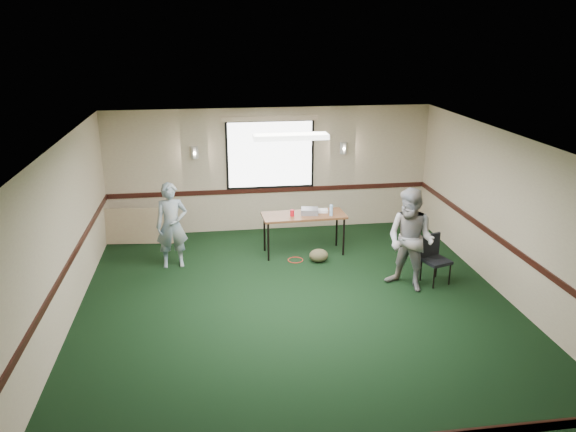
{
  "coord_description": "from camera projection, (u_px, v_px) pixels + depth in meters",
  "views": [
    {
      "loc": [
        -1.31,
        -7.78,
        4.31
      ],
      "look_at": [
        0.0,
        1.3,
        1.2
      ],
      "focal_mm": 35.0,
      "sensor_mm": 36.0,
      "label": 1
    }
  ],
  "objects": [
    {
      "name": "ground",
      "position": [
        300.0,
        314.0,
        8.86
      ],
      "size": [
        8.0,
        8.0,
        0.0
      ],
      "primitive_type": "plane",
      "color": "black",
      "rests_on": "ground"
    },
    {
      "name": "cable_coil",
      "position": [
        295.0,
        260.0,
        10.88
      ],
      "size": [
        0.32,
        0.32,
        0.02
      ],
      "primitive_type": "torus",
      "rotation": [
        0.0,
        0.0,
        0.06
      ],
      "color": "red",
      "rests_on": "ground"
    },
    {
      "name": "folding_table",
      "position": [
        304.0,
        217.0,
        11.01
      ],
      "size": [
        1.65,
        0.72,
        0.81
      ],
      "rotation": [
        0.0,
        0.0,
        0.04
      ],
      "color": "#5B321A",
      "rests_on": "ground"
    },
    {
      "name": "projector",
      "position": [
        310.0,
        211.0,
        11.0
      ],
      "size": [
        0.37,
        0.33,
        0.11
      ],
      "primitive_type": "cube",
      "rotation": [
        0.0,
        0.0,
        -0.17
      ],
      "color": "gray",
      "rests_on": "folding_table"
    },
    {
      "name": "conference_chair",
      "position": [
        433.0,
        255.0,
        9.86
      ],
      "size": [
        0.53,
        0.54,
        0.85
      ],
      "rotation": [
        0.0,
        0.0,
        0.31
      ],
      "color": "black",
      "rests_on": "ground"
    },
    {
      "name": "red_cup",
      "position": [
        292.0,
        213.0,
        10.88
      ],
      "size": [
        0.08,
        0.08,
        0.12
      ],
      "primitive_type": "cylinder",
      "color": "red",
      "rests_on": "folding_table"
    },
    {
      "name": "person_right",
      "position": [
        411.0,
        240.0,
        9.46
      ],
      "size": [
        1.08,
        1.09,
        1.77
      ],
      "primitive_type": "imported",
      "rotation": [
        0.0,
        0.0,
        -0.82
      ],
      "color": "#6F89AD",
      "rests_on": "ground"
    },
    {
      "name": "duffel_bag",
      "position": [
        319.0,
        256.0,
        10.78
      ],
      "size": [
        0.39,
        0.3,
        0.26
      ],
      "primitive_type": "ellipsoid",
      "rotation": [
        0.0,
        0.0,
        0.07
      ],
      "color": "#484229",
      "rests_on": "ground"
    },
    {
      "name": "person_left",
      "position": [
        172.0,
        225.0,
        10.39
      ],
      "size": [
        0.62,
        0.43,
        1.62
      ],
      "primitive_type": "imported",
      "rotation": [
        0.0,
        0.0,
        0.08
      ],
      "color": "#426893",
      "rests_on": "ground"
    },
    {
      "name": "folded_table",
      "position": [
        139.0,
        226.0,
        11.67
      ],
      "size": [
        1.46,
        0.36,
        0.74
      ],
      "primitive_type": "cube",
      "rotation": [
        -0.21,
        0.0,
        -0.1
      ],
      "color": "tan",
      "rests_on": "ground"
    },
    {
      "name": "game_console",
      "position": [
        322.0,
        211.0,
        11.12
      ],
      "size": [
        0.23,
        0.19,
        0.05
      ],
      "primitive_type": "cube",
      "rotation": [
        0.0,
        0.0,
        -0.1
      ],
      "color": "white",
      "rests_on": "folding_table"
    },
    {
      "name": "room_shell",
      "position": [
        282.0,
        182.0,
        10.34
      ],
      "size": [
        8.0,
        8.02,
        8.0
      ],
      "color": "tan",
      "rests_on": "ground"
    },
    {
      "name": "water_bottle",
      "position": [
        331.0,
        210.0,
        10.88
      ],
      "size": [
        0.07,
        0.07,
        0.22
      ],
      "primitive_type": "cylinder",
      "color": "#9AC9FD",
      "rests_on": "folding_table"
    }
  ]
}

